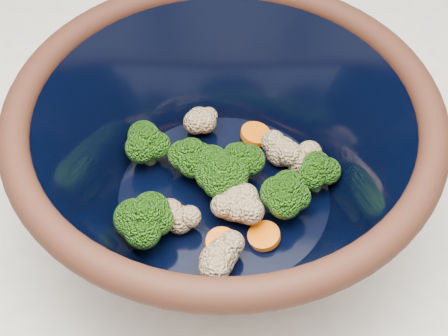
{
  "coord_description": "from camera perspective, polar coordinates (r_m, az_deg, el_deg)",
  "views": [
    {
      "loc": [
        0.03,
        -0.3,
        1.4
      ],
      "look_at": [
        -0.01,
        0.05,
        0.97
      ],
      "focal_mm": 50.0,
      "sensor_mm": 36.0,
      "label": 1
    }
  ],
  "objects": [
    {
      "name": "vegetable_pile",
      "position": [
        0.56,
        -0.34,
        -1.1
      ],
      "size": [
        0.2,
        0.19,
        0.06
      ],
      "color": "#608442",
      "rests_on": "mixing_bowl"
    },
    {
      "name": "mixing_bowl",
      "position": [
        0.54,
        0.0,
        1.02
      ],
      "size": [
        0.42,
        0.42,
        0.16
      ],
      "rotation": [
        0.0,
        0.0,
        0.29
      ],
      "color": "black",
      "rests_on": "counter"
    }
  ]
}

